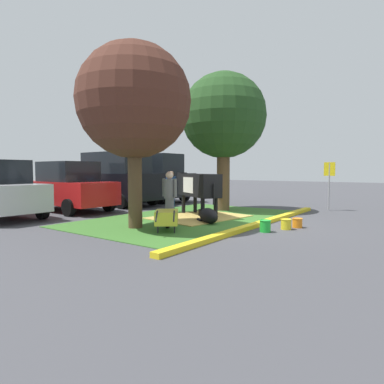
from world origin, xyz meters
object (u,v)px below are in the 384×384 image
shade_tree_right (224,117)px  person_handler (171,190)px  person_visitor_near (170,197)px  suv_dark_grey (152,178)px  shade_tree_left (134,102)px  bucket_yellow (286,224)px  parking_sign (329,177)px  cow_holstein (197,185)px  sedan_red (68,187)px  calf_lying (208,216)px  wheelbarrow (167,217)px  bucket_orange (297,223)px  bucket_green (265,226)px  suv_black (116,179)px

shade_tree_right → person_handler: shade_tree_right is taller
person_visitor_near → suv_dark_grey: size_ratio=0.35×
shade_tree_left → person_handler: shade_tree_left is taller
bucket_yellow → shade_tree_left: bearing=123.5°
parking_sign → suv_dark_grey: 8.90m
cow_holstein → sedan_red: bearing=110.1°
shade_tree_left → shade_tree_right: shade_tree_right is taller
cow_holstein → parking_sign: bearing=-36.8°
person_visitor_near → bucket_yellow: size_ratio=5.26×
sedan_red → calf_lying: bearing=-83.1°
cow_holstein → bucket_yellow: cow_holstein is taller
wheelbarrow → bucket_orange: 3.82m
bucket_orange → wheelbarrow: bearing=135.4°
bucket_green → person_visitor_near: bearing=104.7°
person_visitor_near → wheelbarrow: bearing=-144.6°
shade_tree_left → wheelbarrow: size_ratio=3.63×
shade_tree_left → shade_tree_right: bearing=1.2°
bucket_orange → suv_black: size_ratio=0.07×
bucket_yellow → suv_dark_grey: bearing=65.6°
shade_tree_left → calf_lying: bearing=-30.7°
bucket_green → calf_lying: bearing=80.5°
wheelbarrow → suv_black: (3.83, 6.46, 0.88)m
calf_lying → person_handler: (1.30, 2.59, 0.64)m
person_handler → bucket_orange: person_handler is taller
calf_lying → bucket_orange: 2.70m
shade_tree_left → calf_lying: 4.09m
bucket_orange → sedan_red: size_ratio=0.07×
shade_tree_left → wheelbarrow: bearing=-82.7°
wheelbarrow → bucket_orange: bearing=-44.6°
bucket_orange → sedan_red: 9.08m
parking_sign → bucket_green: 6.17m
wheelbarrow → suv_dark_grey: suv_dark_grey is taller
wheelbarrow → suv_black: suv_black is taller
person_visitor_near → person_handler: bearing=38.7°
cow_holstein → parking_sign: 5.73m
shade_tree_left → suv_dark_grey: (6.45, 5.39, -2.33)m
bucket_green → sedan_red: sedan_red is taller
bucket_yellow → cow_holstein: bearing=78.4°
calf_lying → bucket_yellow: (0.37, -2.40, -0.08)m
person_handler → bucket_orange: (-0.45, -5.15, -0.73)m
bucket_yellow → sedan_red: (-1.14, 8.73, 0.83)m
person_handler → calf_lying: bearing=-116.7°
suv_dark_grey → cow_holstein: bearing=-121.8°
cow_holstein → bucket_orange: (-0.26, -3.76, -0.98)m
person_handler → wheelbarrow: size_ratio=1.13×
person_visitor_near → bucket_green: (0.73, -2.77, -0.71)m
bucket_orange → suv_dark_grey: suv_dark_grey is taller
bucket_yellow → suv_dark_grey: size_ratio=0.07×
cow_holstein → calf_lying: cow_holstein is taller
shade_tree_right → cow_holstein: bearing=-176.9°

